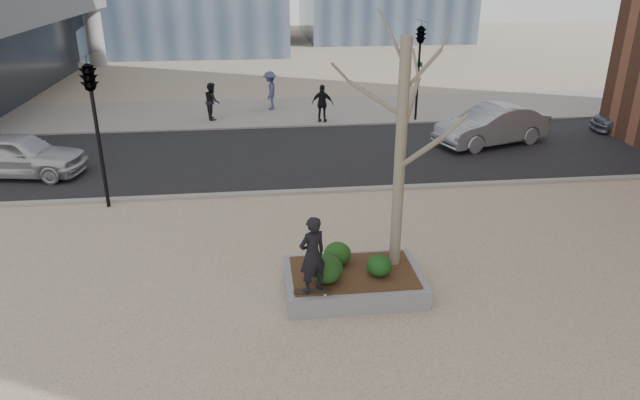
{
  "coord_description": "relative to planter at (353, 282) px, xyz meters",
  "views": [
    {
      "loc": [
        -1.02,
        -10.86,
        6.76
      ],
      "look_at": [
        0.5,
        2.0,
        1.4
      ],
      "focal_mm": 32.0,
      "sensor_mm": 36.0,
      "label": 1
    }
  ],
  "objects": [
    {
      "name": "pedestrian_a",
      "position": [
        -3.92,
        15.79,
        0.66
      ],
      "size": [
        0.8,
        0.95,
        1.72
      ],
      "primitive_type": "imported",
      "rotation": [
        0.0,
        0.0,
        1.77
      ],
      "color": "black",
      "rests_on": "far_sidewalk"
    },
    {
      "name": "traffic_light_far",
      "position": [
        5.5,
        14.6,
        2.02
      ],
      "size": [
        0.6,
        2.48,
        4.5
      ],
      "primitive_type": null,
      "color": "black",
      "rests_on": "ground"
    },
    {
      "name": "shrub_middle",
      "position": [
        -0.3,
        0.37,
        0.53
      ],
      "size": [
        0.62,
        0.62,
        0.53
      ],
      "primitive_type": "ellipsoid",
      "color": "#133B12",
      "rests_on": "planter_mulch"
    },
    {
      "name": "police_car",
      "position": [
        -10.05,
        8.73,
        0.54
      ],
      "size": [
        4.63,
        2.5,
        1.5
      ],
      "primitive_type": "imported",
      "rotation": [
        0.0,
        0.0,
        1.4
      ],
      "color": "silver",
      "rests_on": "street"
    },
    {
      "name": "pedestrian_c",
      "position": [
        1.12,
        14.69,
        0.66
      ],
      "size": [
        1.08,
        0.7,
        1.71
      ],
      "primitive_type": "imported",
      "rotation": [
        0.0,
        0.0,
        2.83
      ],
      "color": "black",
      "rests_on": "far_sidewalk"
    },
    {
      "name": "traffic_light_near",
      "position": [
        -6.5,
        5.6,
        2.02
      ],
      "size": [
        0.6,
        2.48,
        4.5
      ],
      "primitive_type": null,
      "color": "black",
      "rests_on": "ground"
    },
    {
      "name": "shrub_right",
      "position": [
        0.53,
        -0.22,
        0.5
      ],
      "size": [
        0.55,
        0.55,
        0.47
      ],
      "primitive_type": "ellipsoid",
      "color": "#113511",
      "rests_on": "planter_mulch"
    },
    {
      "name": "pedestrian_b",
      "position": [
        -1.16,
        17.48,
        0.74
      ],
      "size": [
        0.84,
        1.29,
        1.89
      ],
      "primitive_type": "imported",
      "rotation": [
        0.0,
        0.0,
        4.6
      ],
      "color": "#3F4472",
      "rests_on": "far_sidewalk"
    },
    {
      "name": "planter",
      "position": [
        0.0,
        0.0,
        0.0
      ],
      "size": [
        3.0,
        2.0,
        0.45
      ],
      "primitive_type": "cube",
      "color": "gray",
      "rests_on": "ground"
    },
    {
      "name": "planter_mulch",
      "position": [
        0.0,
        0.0,
        0.25
      ],
      "size": [
        2.7,
        1.7,
        0.04
      ],
      "primitive_type": "cube",
      "color": "#382314",
      "rests_on": "planter"
    },
    {
      "name": "sycamore_tree",
      "position": [
        1.0,
        0.3,
        3.56
      ],
      "size": [
        2.8,
        2.8,
        6.6
      ],
      "primitive_type": null,
      "color": "gray",
      "rests_on": "planter_mulch"
    },
    {
      "name": "skateboarder",
      "position": [
        -0.98,
        -0.75,
        1.13
      ],
      "size": [
        0.72,
        0.63,
        1.67
      ],
      "primitive_type": "imported",
      "rotation": [
        0.0,
        0.0,
        3.61
      ],
      "color": "black",
      "rests_on": "skateboard"
    },
    {
      "name": "skateboard",
      "position": [
        -0.98,
        -0.75,
        0.26
      ],
      "size": [
        0.8,
        0.3,
        0.08
      ],
      "primitive_type": null,
      "rotation": [
        0.0,
        0.0,
        -0.13
      ],
      "color": "black",
      "rests_on": "planter"
    },
    {
      "name": "shrub_left",
      "position": [
        -0.65,
        -0.36,
        0.57
      ],
      "size": [
        0.72,
        0.72,
        0.62
      ],
      "primitive_type": "ellipsoid",
      "color": "black",
      "rests_on": "planter_mulch"
    },
    {
      "name": "car_silver",
      "position": [
        7.43,
        10.41,
        0.57
      ],
      "size": [
        4.99,
        3.03,
        1.55
      ],
      "primitive_type": "imported",
      "rotation": [
        0.0,
        0.0,
        5.03
      ],
      "color": "gray",
      "rests_on": "street"
    },
    {
      "name": "far_sidewalk",
      "position": [
        -1.0,
        17.0,
        -0.21
      ],
      "size": [
        60.0,
        6.0,
        0.02
      ],
      "primitive_type": "cube",
      "color": "gray",
      "rests_on": "ground"
    },
    {
      "name": "street",
      "position": [
        -1.0,
        10.0,
        -0.21
      ],
      "size": [
        60.0,
        8.0,
        0.02
      ],
      "primitive_type": "cube",
      "color": "black",
      "rests_on": "ground"
    },
    {
      "name": "ground",
      "position": [
        -1.0,
        0.0,
        -0.23
      ],
      "size": [
        120.0,
        120.0,
        0.0
      ],
      "primitive_type": "plane",
      "color": "#BEA88C",
      "rests_on": "ground"
    }
  ]
}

